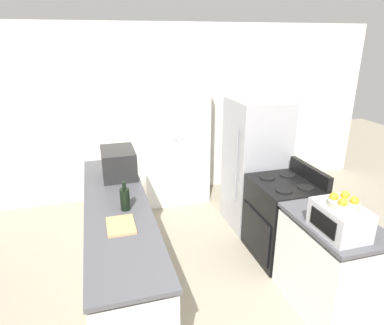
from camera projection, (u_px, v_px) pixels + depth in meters
The scene contains 11 objects.
wall_back at pixel (163, 113), 5.24m from camera, with size 7.00×0.06×2.60m.
counter_left at pixel (120, 246), 3.41m from camera, with size 0.60×2.63×0.90m.
counter_right at pixel (328, 266), 3.11m from camera, with size 0.60×0.91×0.90m.
pantry_cabinet at pixel (174, 134), 5.05m from camera, with size 0.95×0.60×2.10m.
stove at pixel (282, 219), 3.87m from camera, with size 0.66×0.75×1.06m.
refrigerator at pixel (255, 164), 4.43m from camera, with size 0.69×0.70×1.68m.
microwave at pixel (119, 163), 3.85m from camera, with size 0.37×0.51×0.31m.
wine_bottle at pixel (125, 199), 3.10m from camera, with size 0.09×0.09×0.28m.
toaster_oven at pixel (339, 220), 2.72m from camera, with size 0.32×0.44×0.24m.
fruit_bowl at pixel (344, 202), 2.67m from camera, with size 0.24×0.24×0.10m.
cutting_board at pixel (121, 225), 2.86m from camera, with size 0.23×0.32×0.02m.
Camera 1 is at (-1.03, -1.58, 2.39)m, focal length 32.00 mm.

